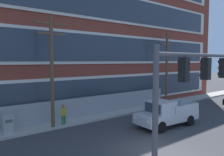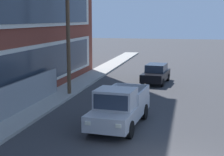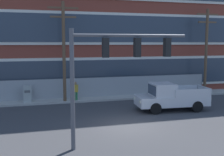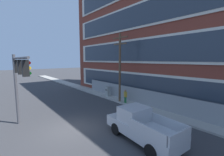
# 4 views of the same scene
# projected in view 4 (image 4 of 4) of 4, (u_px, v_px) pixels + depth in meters

# --- Properties ---
(ground_plane) EXTENTS (160.00, 160.00, 0.00)m
(ground_plane) POSITION_uv_depth(u_px,v_px,m) (71.00, 129.00, 11.02)
(ground_plane) COLOR #38383A
(sidewalk_building_side) EXTENTS (80.00, 2.03, 0.16)m
(sidewalk_building_side) POSITION_uv_depth(u_px,v_px,m) (143.00, 106.00, 16.17)
(sidewalk_building_side) COLOR #9E9B93
(sidewalk_building_side) RESTS_ON ground
(brick_mill_building) EXTENTS (38.24, 11.19, 20.13)m
(brick_mill_building) POSITION_uv_depth(u_px,v_px,m) (200.00, 15.00, 16.81)
(brick_mill_building) COLOR brown
(brick_mill_building) RESTS_ON ground
(chain_link_fence) EXTENTS (21.72, 0.06, 1.87)m
(chain_link_fence) POSITION_uv_depth(u_px,v_px,m) (144.00, 97.00, 16.55)
(chain_link_fence) COLOR gray
(chain_link_fence) RESTS_ON ground
(traffic_signal_mast) EXTENTS (5.62, 0.43, 5.50)m
(traffic_signal_mast) POSITION_uv_depth(u_px,v_px,m) (19.00, 76.00, 10.13)
(traffic_signal_mast) COLOR #4C4C51
(traffic_signal_mast) RESTS_ON ground
(pickup_truck_silver) EXTENTS (5.33, 2.35, 2.01)m
(pickup_truck_silver) POSITION_uv_depth(u_px,v_px,m) (141.00, 126.00, 9.49)
(pickup_truck_silver) COLOR #B2B5BA
(pickup_truck_silver) RESTS_ON ground
(utility_pole_near_corner) EXTENTS (2.40, 0.26, 8.10)m
(utility_pole_near_corner) POSITION_uv_depth(u_px,v_px,m) (120.00, 65.00, 17.39)
(utility_pole_near_corner) COLOR brown
(utility_pole_near_corner) RESTS_ON ground
(electrical_cabinet) EXTENTS (0.62, 0.52, 1.48)m
(electrical_cabinet) POSITION_uv_depth(u_px,v_px,m) (108.00, 92.00, 20.39)
(electrical_cabinet) COLOR #939993
(electrical_cabinet) RESTS_ON ground
(pedestrian_near_cabinet) EXTENTS (0.46, 0.37, 1.69)m
(pedestrian_near_cabinet) POSITION_uv_depth(u_px,v_px,m) (125.00, 96.00, 17.19)
(pedestrian_near_cabinet) COLOR #236B38
(pedestrian_near_cabinet) RESTS_ON ground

